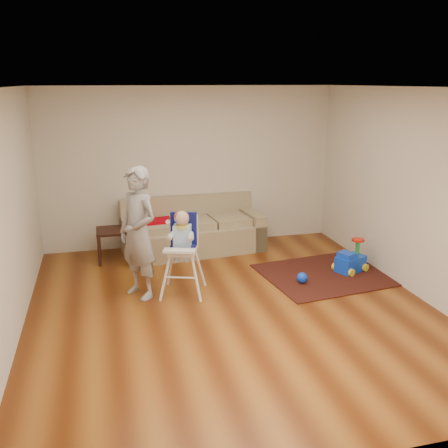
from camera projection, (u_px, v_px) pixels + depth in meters
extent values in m
plane|color=#55230A|center=(232.00, 308.00, 6.30)|extent=(5.50, 5.50, 0.00)
cube|color=beige|center=(190.00, 167.00, 8.49)|extent=(5.00, 0.04, 2.70)
cube|color=beige|center=(7.00, 218.00, 5.34)|extent=(0.04, 5.50, 2.70)
cube|color=beige|center=(417.00, 194.00, 6.52)|extent=(0.04, 5.50, 2.70)
cube|color=white|center=(233.00, 87.00, 5.56)|extent=(5.00, 5.50, 0.04)
cube|color=#A9000F|center=(156.00, 221.00, 8.08)|extent=(0.55, 0.39, 0.04)
cube|color=black|center=(332.00, 273.00, 7.43)|extent=(2.19, 1.75, 0.02)
sphere|color=blue|center=(302.00, 278.00, 7.04)|extent=(0.15, 0.15, 0.15)
cylinder|color=blue|center=(178.00, 222.00, 6.37)|extent=(0.05, 0.12, 0.01)
imported|color=gray|center=(138.00, 233.00, 6.45)|extent=(0.70, 0.76, 1.74)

